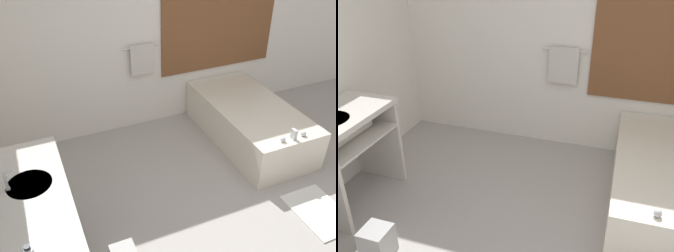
{
  "view_description": "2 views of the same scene",
  "coord_description": "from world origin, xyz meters",
  "views": [
    {
      "loc": [
        -1.78,
        -2.1,
        2.9
      ],
      "look_at": [
        -0.53,
        0.79,
        0.84
      ],
      "focal_mm": 40.0,
      "sensor_mm": 36.0,
      "label": 1
    },
    {
      "loc": [
        0.33,
        -1.79,
        2.25
      ],
      "look_at": [
        -0.52,
        0.79,
        0.87
      ],
      "focal_mm": 40.0,
      "sensor_mm": 36.0,
      "label": 2
    }
  ],
  "objects": [
    {
      "name": "wall_back_with_blinds",
      "position": [
        0.03,
        2.23,
        1.34
      ],
      "size": [
        7.4,
        0.13,
        2.7
      ],
      "color": "white",
      "rests_on": "ground_plane"
    },
    {
      "name": "bathtub",
      "position": [
        0.83,
        1.27,
        0.28
      ],
      "size": [
        0.92,
        1.84,
        0.64
      ],
      "color": "silver",
      "rests_on": "ground_plane"
    },
    {
      "name": "waste_bin",
      "position": [
        -1.3,
        -0.03,
        0.13
      ],
      "size": [
        0.21,
        0.21,
        0.26
      ],
      "color": "#B2B2B2",
      "rests_on": "ground_plane"
    }
  ]
}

